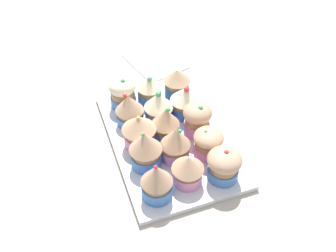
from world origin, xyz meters
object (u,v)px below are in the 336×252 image
cupcake_10 (177,82)px  cupcake_11 (185,100)px  cupcake_5 (147,89)px  napkin (155,61)px  baking_tray (168,139)px  cupcake_13 (208,142)px  cupcake_2 (138,129)px  cupcake_8 (175,143)px  cupcake_3 (146,149)px  cupcake_0 (123,92)px  cupcake_1 (130,109)px  cupcake_12 (197,119)px  cupcake_6 (159,106)px  cupcake_7 (166,125)px  cupcake_9 (188,169)px  cupcake_4 (157,181)px  cupcake_14 (224,164)px

cupcake_10 → cupcake_11: size_ratio=0.98×
cupcake_5 → napkin: (-16.15, 7.02, -4.26)cm
baking_tray → cupcake_10: size_ratio=4.82×
cupcake_13 → cupcake_11: bearing=179.1°
cupcake_2 → cupcake_8: size_ratio=0.96×
cupcake_11 → cupcake_2: bearing=-66.8°
cupcake_3 → cupcake_5: size_ratio=1.18×
cupcake_13 → cupcake_0: bearing=-149.7°
cupcake_1 → cupcake_12: 14.09cm
cupcake_6 → cupcake_3: bearing=-29.2°
cupcake_1 → cupcake_2: same height
baking_tray → cupcake_10: cupcake_10 is taller
cupcake_7 → cupcake_8: 5.45cm
cupcake_6 → cupcake_9: bearing=-1.8°
cupcake_8 → napkin: 35.09cm
cupcake_8 → cupcake_11: (-11.27, 6.42, -0.15)cm
cupcake_2 → cupcake_7: (0.77, 5.44, 0.03)cm
baking_tray → cupcake_5: 12.80cm
cupcake_6 → cupcake_1: bearing=-98.8°
cupcake_0 → cupcake_4: size_ratio=0.93×
cupcake_3 → cupcake_13: size_ratio=1.34×
cupcake_6 → cupcake_7: 6.08cm
cupcake_10 → cupcake_12: cupcake_12 is taller
cupcake_8 → cupcake_14: size_ratio=1.15×
baking_tray → cupcake_4: bearing=-27.2°
cupcake_13 → cupcake_14: 6.16cm
cupcake_1 → cupcake_4: cupcake_4 is taller
cupcake_2 → napkin: bearing=155.8°
cupcake_1 → cupcake_14: bearing=31.2°
cupcake_6 → cupcake_2: bearing=-48.4°
cupcake_4 → cupcake_8: cupcake_4 is taller
cupcake_2 → cupcake_9: bearing=23.6°
cupcake_4 → cupcake_12: (-12.31, 12.65, -0.17)cm
napkin → cupcake_10: bearing=-0.7°
cupcake_12 → napkin: size_ratio=0.51×
cupcake_3 → baking_tray: bearing=131.3°
cupcake_13 → baking_tray: bearing=-140.9°
cupcake_1 → cupcake_8: 13.57cm
cupcake_12 → cupcake_8: bearing=-52.6°
cupcake_11 → cupcake_14: bearing=0.3°
baking_tray → cupcake_7: bearing=-62.2°
cupcake_1 → cupcake_9: size_ratio=1.16×
baking_tray → cupcake_3: 9.73cm
cupcake_1 → cupcake_6: bearing=81.2°
cupcake_10 → napkin: 17.19cm
baking_tray → cupcake_11: (-5.55, 5.83, 4.27)cm
cupcake_1 → cupcake_6: size_ratio=1.02×
cupcake_2 → napkin: 30.85cm
cupcake_1 → cupcake_7: cupcake_7 is taller
cupcake_6 → cupcake_10: 8.73cm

